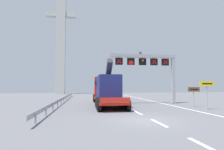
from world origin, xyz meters
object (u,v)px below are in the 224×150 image
at_px(exit_sign_yellow, 207,88).
at_px(tourist_info_sign_brown, 194,92).
at_px(bridge_pylon_distant, 61,29).
at_px(overhead_lane_gantry, 151,64).
at_px(heavy_haul_truck_red, 106,89).

xyz_separation_m(exit_sign_yellow, tourist_info_sign_brown, (-0.13, 2.18, -0.45)).
distance_m(tourist_info_sign_brown, bridge_pylon_distant, 48.28).
bearing_deg(overhead_lane_gantry, tourist_info_sign_brown, -58.29).
xyz_separation_m(exit_sign_yellow, bridge_pylon_distant, (-19.58, 42.37, 17.90)).
relative_size(overhead_lane_gantry, bridge_pylon_distant, 0.24).
bearing_deg(bridge_pylon_distant, heavy_haul_truck_red, -73.98).
distance_m(overhead_lane_gantry, heavy_haul_truck_red, 7.01).
distance_m(exit_sign_yellow, tourist_info_sign_brown, 2.23).
bearing_deg(overhead_lane_gantry, bridge_pylon_distant, 114.92).
height_order(heavy_haul_truck_red, exit_sign_yellow, heavy_haul_truck_red).
height_order(heavy_haul_truck_red, bridge_pylon_distant, bridge_pylon_distant).
xyz_separation_m(overhead_lane_gantry, tourist_info_sign_brown, (3.12, -5.05, -3.61)).
height_order(exit_sign_yellow, bridge_pylon_distant, bridge_pylon_distant).
bearing_deg(heavy_haul_truck_red, tourist_info_sign_brown, -27.76).
relative_size(exit_sign_yellow, tourist_info_sign_brown, 1.27).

